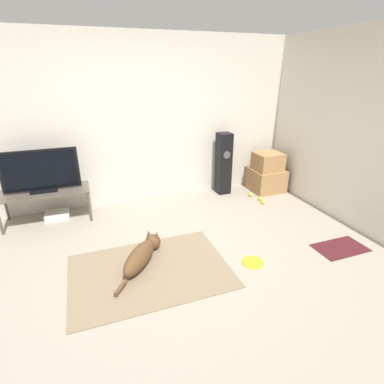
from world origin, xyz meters
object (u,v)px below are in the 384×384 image
(tennis_ball_near_speaker, at_px, (251,195))
(cardboard_box_upper, at_px, (268,162))
(floor_speaker, at_px, (223,164))
(tv, at_px, (40,171))
(game_console, at_px, (57,215))
(frisbee, at_px, (253,262))
(tv_stand, at_px, (45,194))
(dog, at_px, (142,254))
(tennis_ball_by_boxes, at_px, (260,198))
(cardboard_box_lower, at_px, (267,180))
(tennis_ball_loose_on_carpet, at_px, (263,202))

(tennis_ball_near_speaker, bearing_deg, cardboard_box_upper, 20.71)
(floor_speaker, bearing_deg, tv, -178.03)
(game_console, bearing_deg, floor_speaker, 1.34)
(tv, xyz_separation_m, tennis_ball_near_speaker, (3.18, -0.24, -0.71))
(cardboard_box_upper, height_order, tennis_ball_near_speaker, cardboard_box_upper)
(frisbee, relative_size, tv_stand, 0.20)
(dog, height_order, tennis_ball_by_boxes, dog)
(tv, xyz_separation_m, tennis_ball_by_boxes, (3.25, -0.45, -0.71))
(frisbee, xyz_separation_m, cardboard_box_lower, (1.36, 1.84, 0.18))
(tv_stand, bearing_deg, tennis_ball_by_boxes, -7.76)
(tv, height_order, game_console, tv)
(tennis_ball_near_speaker, xyz_separation_m, game_console, (-3.08, 0.27, 0.02))
(tv_stand, height_order, tennis_ball_near_speaker, tv_stand)
(floor_speaker, bearing_deg, tennis_ball_near_speaker, -41.94)
(frisbee, bearing_deg, tv, 139.06)
(dog, xyz_separation_m, game_console, (-0.95, 1.54, -0.08))
(frisbee, distance_m, floor_speaker, 2.17)
(frisbee, bearing_deg, dog, 160.26)
(dog, bearing_deg, cardboard_box_upper, 29.20)
(cardboard_box_upper, bearing_deg, tennis_ball_by_boxes, -132.47)
(frisbee, height_order, floor_speaker, floor_speaker)
(frisbee, relative_size, tennis_ball_loose_on_carpet, 3.59)
(frisbee, xyz_separation_m, game_console, (-2.12, 1.96, 0.04))
(tennis_ball_by_boxes, height_order, game_console, game_console)
(frisbee, distance_m, tv_stand, 2.97)
(tv_stand, bearing_deg, tennis_ball_loose_on_carpet, -10.30)
(frisbee, height_order, tv_stand, tv_stand)
(tv_stand, height_order, tennis_ball_by_boxes, tv_stand)
(cardboard_box_upper, distance_m, tv, 3.57)
(dog, xyz_separation_m, floor_speaker, (1.76, 1.60, 0.40))
(cardboard_box_lower, xyz_separation_m, tv_stand, (-3.59, 0.08, 0.22))
(tennis_ball_by_boxes, relative_size, tennis_ball_loose_on_carpet, 1.00)
(tv_stand, relative_size, game_console, 3.58)
(dog, xyz_separation_m, tennis_ball_near_speaker, (2.14, 1.26, -0.09))
(cardboard_box_upper, distance_m, game_console, 3.51)
(dog, height_order, cardboard_box_lower, cardboard_box_lower)
(tv, distance_m, tennis_ball_loose_on_carpet, 3.34)
(tv, bearing_deg, frisbee, -40.94)
(dog, distance_m, tv, 1.94)
(cardboard_box_upper, relative_size, floor_speaker, 0.42)
(tennis_ball_by_boxes, distance_m, tennis_ball_loose_on_carpet, 0.15)
(tv_stand, relative_size, tennis_ball_by_boxes, 17.89)
(cardboard_box_upper, height_order, tv_stand, cardboard_box_upper)
(frisbee, bearing_deg, tennis_ball_loose_on_carpet, 53.58)
(tv_stand, bearing_deg, dog, -55.15)
(cardboard_box_upper, xyz_separation_m, tennis_ball_by_boxes, (-0.32, -0.35, -0.51))
(floor_speaker, bearing_deg, tv_stand, -177.97)
(frisbee, xyz_separation_m, tennis_ball_near_speaker, (0.96, 1.69, 0.02))
(tv_stand, xyz_separation_m, tennis_ball_loose_on_carpet, (3.21, -0.58, -0.38))
(dog, distance_m, floor_speaker, 2.41)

